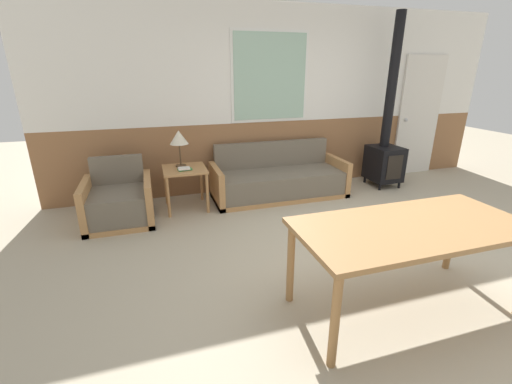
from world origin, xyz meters
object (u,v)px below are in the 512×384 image
table_lamp (179,138)px  dining_table (412,234)px  couch (279,181)px  armchair (119,203)px  side_table (185,175)px  wood_stove (386,144)px

table_lamp → dining_table: bearing=-62.4°
couch → armchair: bearing=-173.4°
table_lamp → side_table: bearing=-70.7°
armchair → dining_table: 3.34m
couch → wood_stove: size_ratio=0.76×
couch → dining_table: (0.02, -2.70, 0.42)m
side_table → dining_table: dining_table is taller
dining_table → armchair: bearing=132.5°
dining_table → table_lamp: bearing=117.6°
couch → side_table: size_ratio=3.46×
side_table → wood_stove: 3.19m
table_lamp → dining_table: (1.43, -2.73, -0.29)m
couch → dining_table: couch is taller
dining_table → wood_stove: (1.79, 2.67, 0.02)m
couch → table_lamp: bearing=178.8°
armchair → table_lamp: (0.81, 0.28, 0.71)m
armchair → dining_table: size_ratio=0.46×
side_table → dining_table: (1.39, -2.63, 0.18)m
couch → wood_stove: 1.86m
dining_table → wood_stove: 3.21m
side_table → couch: bearing=2.9°
couch → table_lamp: table_lamp is taller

